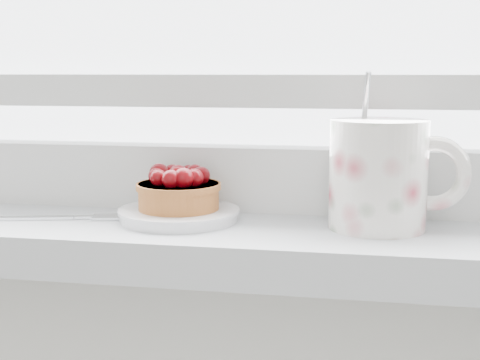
% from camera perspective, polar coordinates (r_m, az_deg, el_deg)
% --- Properties ---
extents(saucer, '(0.12, 0.12, 0.01)m').
position_cam_1_polar(saucer, '(0.69, -5.23, -2.96)').
color(saucer, white).
rests_on(saucer, windowsill).
extents(raspberry_tart, '(0.09, 0.09, 0.05)m').
position_cam_1_polar(raspberry_tart, '(0.68, -5.26, -0.82)').
color(raspberry_tart, '#944F20').
rests_on(raspberry_tart, saucer).
extents(floral_mug, '(0.14, 0.10, 0.15)m').
position_cam_1_polar(floral_mug, '(0.66, 12.02, 0.65)').
color(floral_mug, white).
rests_on(floral_mug, windowsill).
extents(fork, '(0.18, 0.06, 0.00)m').
position_cam_1_polar(fork, '(0.72, -15.18, -3.11)').
color(fork, silver).
rests_on(fork, windowsill).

